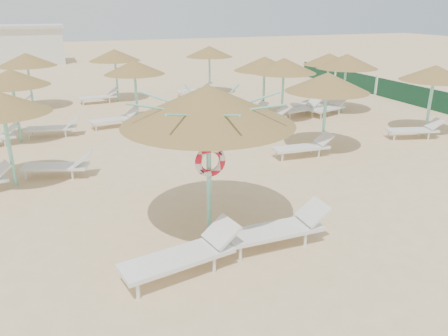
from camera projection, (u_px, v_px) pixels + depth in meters
name	position (u px, v px, depth m)	size (l,w,h in m)	color
ground	(223.00, 233.00, 9.82)	(120.00, 120.00, 0.00)	#E1BB89
main_palapa	(208.00, 105.00, 9.02)	(3.68, 3.68, 3.30)	#7EDBC7
lounger_main_a	(185.00, 254.00, 8.23)	(2.42, 1.13, 0.85)	white
lounger_main_b	(280.00, 228.00, 9.22)	(2.27, 0.70, 0.82)	white
palapa_field	(214.00, 67.00, 18.73)	(18.51, 14.16, 2.72)	#7EDBC7
service_hut	(14.00, 45.00, 37.82)	(8.40, 4.40, 3.25)	silver
windbreak_fence	(402.00, 92.00, 23.08)	(0.08, 19.84, 1.10)	#1C543B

